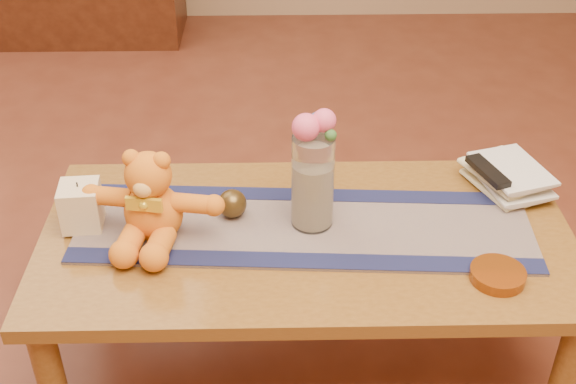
{
  "coord_description": "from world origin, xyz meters",
  "views": [
    {
      "loc": [
        -0.08,
        -1.55,
        1.64
      ],
      "look_at": [
        -0.05,
        0.0,
        0.58
      ],
      "focal_mm": 46.3,
      "sensor_mm": 36.0,
      "label": 1
    }
  ],
  "objects_px": {
    "tv_remote": "(488,171)",
    "pillar_candle": "(81,206)",
    "bronze_ball": "(232,204)",
    "book_bottom": "(482,192)",
    "teddy_bear": "(152,196)",
    "amber_dish": "(498,275)",
    "glass_vase": "(313,182)"
  },
  "relations": [
    {
      "from": "glass_vase",
      "to": "amber_dish",
      "type": "height_order",
      "value": "glass_vase"
    },
    {
      "from": "book_bottom",
      "to": "tv_remote",
      "type": "height_order",
      "value": "tv_remote"
    },
    {
      "from": "bronze_ball",
      "to": "book_bottom",
      "type": "bearing_deg",
      "value": 7.85
    },
    {
      "from": "bronze_ball",
      "to": "tv_remote",
      "type": "height_order",
      "value": "tv_remote"
    },
    {
      "from": "tv_remote",
      "to": "glass_vase",
      "type": "bearing_deg",
      "value": 174.49
    },
    {
      "from": "glass_vase",
      "to": "tv_remote",
      "type": "xyz_separation_m",
      "value": [
        0.49,
        0.12,
        -0.05
      ]
    },
    {
      "from": "bronze_ball",
      "to": "amber_dish",
      "type": "distance_m",
      "value": 0.7
    },
    {
      "from": "book_bottom",
      "to": "tv_remote",
      "type": "relative_size",
      "value": 1.39
    },
    {
      "from": "teddy_bear",
      "to": "bronze_ball",
      "type": "distance_m",
      "value": 0.22
    },
    {
      "from": "teddy_bear",
      "to": "tv_remote",
      "type": "height_order",
      "value": "teddy_bear"
    },
    {
      "from": "glass_vase",
      "to": "bronze_ball",
      "type": "height_order",
      "value": "glass_vase"
    },
    {
      "from": "book_bottom",
      "to": "pillar_candle",
      "type": "bearing_deg",
      "value": 164.2
    },
    {
      "from": "book_bottom",
      "to": "teddy_bear",
      "type": "bearing_deg",
      "value": 168.12
    },
    {
      "from": "teddy_bear",
      "to": "pillar_candle",
      "type": "distance_m",
      "value": 0.21
    },
    {
      "from": "teddy_bear",
      "to": "book_bottom",
      "type": "distance_m",
      "value": 0.92
    },
    {
      "from": "teddy_bear",
      "to": "amber_dish",
      "type": "xyz_separation_m",
      "value": [
        0.85,
        -0.19,
        -0.11
      ]
    },
    {
      "from": "teddy_bear",
      "to": "book_bottom",
      "type": "xyz_separation_m",
      "value": [
        0.9,
        0.17,
        -0.11
      ]
    },
    {
      "from": "bronze_ball",
      "to": "book_bottom",
      "type": "xyz_separation_m",
      "value": [
        0.7,
        0.1,
        -0.04
      ]
    },
    {
      "from": "pillar_candle",
      "to": "book_bottom",
      "type": "distance_m",
      "value": 1.1
    },
    {
      "from": "bronze_ball",
      "to": "pillar_candle",
      "type": "bearing_deg",
      "value": -175.29
    },
    {
      "from": "pillar_candle",
      "to": "glass_vase",
      "type": "xyz_separation_m",
      "value": [
        0.6,
        -0.0,
        0.07
      ]
    },
    {
      "from": "book_bottom",
      "to": "glass_vase",
      "type": "bearing_deg",
      "value": 172.62
    },
    {
      "from": "pillar_candle",
      "to": "book_bottom",
      "type": "relative_size",
      "value": 0.54
    },
    {
      "from": "teddy_bear",
      "to": "book_bottom",
      "type": "bearing_deg",
      "value": 20.25
    },
    {
      "from": "pillar_candle",
      "to": "book_bottom",
      "type": "bearing_deg",
      "value": 6.72
    },
    {
      "from": "teddy_bear",
      "to": "tv_remote",
      "type": "relative_size",
      "value": 2.17
    },
    {
      "from": "pillar_candle",
      "to": "book_bottom",
      "type": "xyz_separation_m",
      "value": [
        1.09,
        0.13,
        -0.06
      ]
    },
    {
      "from": "bronze_ball",
      "to": "book_bottom",
      "type": "relative_size",
      "value": 0.35
    },
    {
      "from": "pillar_candle",
      "to": "tv_remote",
      "type": "height_order",
      "value": "pillar_candle"
    },
    {
      "from": "pillar_candle",
      "to": "glass_vase",
      "type": "bearing_deg",
      "value": -0.29
    },
    {
      "from": "tv_remote",
      "to": "pillar_candle",
      "type": "bearing_deg",
      "value": 166.7
    },
    {
      "from": "teddy_bear",
      "to": "book_bottom",
      "type": "relative_size",
      "value": 1.55
    }
  ]
}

